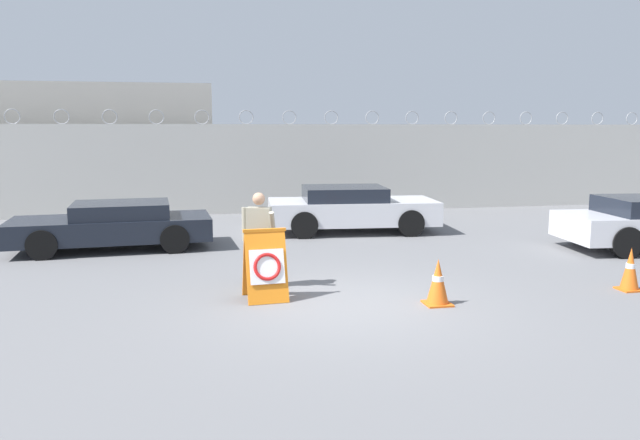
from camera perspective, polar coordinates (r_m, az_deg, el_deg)
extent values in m
plane|color=slate|center=(10.00, 2.56, -7.74)|extent=(90.00, 90.00, 0.00)
cube|color=beige|center=(20.65, -4.73, 4.70)|extent=(36.00, 0.30, 2.90)
torus|color=gray|center=(21.20, -26.32, 8.48)|extent=(0.47, 0.03, 0.47)
torus|color=gray|center=(20.88, -22.55, 8.72)|extent=(0.47, 0.03, 0.47)
torus|color=gray|center=(20.65, -18.68, 8.93)|extent=(0.47, 0.03, 0.47)
torus|color=gray|center=(20.52, -14.73, 9.10)|extent=(0.47, 0.03, 0.47)
torus|color=gray|center=(20.48, -10.75, 9.22)|extent=(0.47, 0.03, 0.47)
torus|color=gray|center=(20.54, -6.77, 9.31)|extent=(0.47, 0.03, 0.47)
torus|color=gray|center=(20.70, -2.83, 9.35)|extent=(0.47, 0.03, 0.47)
torus|color=gray|center=(20.95, 1.04, 9.35)|extent=(0.47, 0.03, 0.47)
torus|color=gray|center=(21.29, 4.80, 9.31)|extent=(0.47, 0.03, 0.47)
torus|color=gray|center=(21.71, 8.42, 9.23)|extent=(0.47, 0.03, 0.47)
torus|color=gray|center=(22.22, 11.89, 9.12)|extent=(0.47, 0.03, 0.47)
torus|color=gray|center=(22.80, 15.19, 8.98)|extent=(0.47, 0.03, 0.47)
torus|color=gray|center=(23.45, 18.32, 8.83)|extent=(0.47, 0.03, 0.47)
torus|color=gray|center=(24.17, 21.26, 8.66)|extent=(0.47, 0.03, 0.47)
torus|color=gray|center=(24.95, 24.03, 8.48)|extent=(0.47, 0.03, 0.47)
torus|color=gray|center=(25.78, 26.62, 8.29)|extent=(0.47, 0.03, 0.47)
cube|color=#B2ADA3|center=(25.31, -20.36, 6.45)|extent=(9.11, 6.17, 4.28)
cube|color=orange|center=(10.07, -4.90, -4.35)|extent=(0.69, 0.41, 1.13)
cube|color=orange|center=(10.38, -5.23, -3.96)|extent=(0.69, 0.41, 1.13)
cube|color=orange|center=(10.12, -5.11, -0.94)|extent=(0.70, 0.11, 0.05)
cube|color=white|center=(10.03, -4.86, -4.27)|extent=(0.57, 0.22, 0.54)
torus|color=red|center=(10.02, -4.85, -4.28)|extent=(0.46, 0.21, 0.45)
cylinder|color=#514C42|center=(11.00, -6.00, -4.12)|extent=(0.15, 0.15, 0.80)
cylinder|color=#514C42|center=(10.97, -5.08, -4.15)|extent=(0.15, 0.15, 0.80)
cube|color=gray|center=(10.85, -5.59, -0.46)|extent=(0.46, 0.33, 0.62)
sphere|color=tan|center=(10.79, -5.63, 1.94)|extent=(0.22, 0.22, 0.22)
cylinder|color=gray|center=(10.90, -6.93, -0.38)|extent=(0.09, 0.09, 0.59)
cylinder|color=gray|center=(10.71, -4.34, -0.64)|extent=(0.18, 0.34, 0.57)
cube|color=orange|center=(10.17, 10.67, -7.51)|extent=(0.42, 0.42, 0.03)
cone|color=orange|center=(10.08, 10.73, -5.50)|extent=(0.35, 0.35, 0.71)
cylinder|color=white|center=(10.07, 10.73, -5.30)|extent=(0.18, 0.18, 0.10)
cube|color=orange|center=(12.10, 26.39, -5.70)|extent=(0.36, 0.36, 0.03)
cone|color=orange|center=(12.02, 26.51, -3.97)|extent=(0.31, 0.31, 0.72)
cylinder|color=white|center=(12.01, 26.52, -3.80)|extent=(0.15, 0.15, 0.10)
cylinder|color=black|center=(14.49, -24.09, -2.09)|extent=(0.66, 0.24, 0.65)
cylinder|color=black|center=(16.15, -23.16, -1.02)|extent=(0.66, 0.24, 0.65)
cylinder|color=black|center=(14.31, -13.14, -1.69)|extent=(0.66, 0.24, 0.65)
cylinder|color=black|center=(15.99, -13.36, -0.65)|extent=(0.66, 0.24, 0.65)
cube|color=black|center=(15.15, -18.49, -0.75)|extent=(4.56, 2.12, 0.51)
cube|color=black|center=(15.08, -17.72, 0.89)|extent=(2.24, 1.78, 0.34)
cylinder|color=black|center=(17.99, 6.82, 0.58)|extent=(0.71, 0.25, 0.69)
cylinder|color=black|center=(16.25, 8.30, -0.29)|extent=(0.71, 0.25, 0.69)
cylinder|color=black|center=(17.55, -1.98, 0.44)|extent=(0.71, 0.25, 0.69)
cylinder|color=black|center=(15.77, -1.44, -0.46)|extent=(0.71, 0.25, 0.69)
cube|color=silver|center=(16.81, 2.96, 0.78)|extent=(4.59, 2.27, 0.62)
cube|color=black|center=(16.71, 2.22, 2.44)|extent=(2.26, 1.90, 0.36)
cylinder|color=black|center=(16.40, 22.91, -0.79)|extent=(0.71, 0.26, 0.69)
cylinder|color=black|center=(14.92, 26.19, -1.85)|extent=(0.71, 0.26, 0.69)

